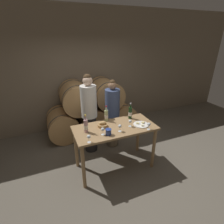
% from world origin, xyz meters
% --- Properties ---
extents(ground_plane, '(10.00, 10.00, 0.00)m').
position_xyz_m(ground_plane, '(0.00, 0.00, 0.00)').
color(ground_plane, '#665E51').
extents(stone_wall_back, '(10.00, 0.12, 3.20)m').
position_xyz_m(stone_wall_back, '(0.00, 2.13, 1.60)').
color(stone_wall_back, '#7F705B').
rests_on(stone_wall_back, ground_plane).
extents(barrel_stack, '(2.38, 0.89, 1.45)m').
position_xyz_m(barrel_stack, '(0.00, 1.56, 0.65)').
color(barrel_stack, tan).
rests_on(barrel_stack, ground_plane).
extents(tasting_table, '(1.54, 0.72, 0.92)m').
position_xyz_m(tasting_table, '(0.00, 0.00, 0.79)').
color(tasting_table, '#99754C').
rests_on(tasting_table, ground_plane).
extents(person_left, '(0.34, 0.34, 1.80)m').
position_xyz_m(person_left, '(-0.28, 0.75, 0.92)').
color(person_left, '#232326').
rests_on(person_left, ground_plane).
extents(person_right, '(0.33, 0.33, 1.63)m').
position_xyz_m(person_right, '(0.26, 0.75, 0.83)').
color(person_right, '#756651').
rests_on(person_right, ground_plane).
extents(wine_bottle_red, '(0.07, 0.07, 0.34)m').
position_xyz_m(wine_bottle_red, '(0.44, 0.23, 1.05)').
color(wine_bottle_red, '#193819').
rests_on(wine_bottle_red, tasting_table).
extents(wine_bottle_white, '(0.07, 0.07, 0.32)m').
position_xyz_m(wine_bottle_white, '(-0.05, 0.31, 1.04)').
color(wine_bottle_white, '#ADBC7F').
rests_on(wine_bottle_white, tasting_table).
extents(wine_bottle_rose, '(0.07, 0.07, 0.34)m').
position_xyz_m(wine_bottle_rose, '(-0.54, 0.03, 1.05)').
color(wine_bottle_rose, '#BC8E93').
rests_on(wine_bottle_rose, tasting_table).
extents(blue_crock, '(0.11, 0.11, 0.11)m').
position_xyz_m(blue_crock, '(-0.21, -0.20, 0.98)').
color(blue_crock, navy).
rests_on(blue_crock, tasting_table).
extents(bread_basket, '(0.19, 0.19, 0.11)m').
position_xyz_m(bread_basket, '(-0.21, 0.11, 0.96)').
color(bread_basket, '#A87F4C').
rests_on(bread_basket, tasting_table).
extents(cheese_plate, '(0.29, 0.29, 0.04)m').
position_xyz_m(cheese_plate, '(0.50, -0.11, 0.93)').
color(cheese_plate, white).
rests_on(cheese_plate, tasting_table).
extents(wine_glass_far_left, '(0.06, 0.06, 0.14)m').
position_xyz_m(wine_glass_far_left, '(-0.58, -0.31, 1.02)').
color(wine_glass_far_left, white).
rests_on(wine_glass_far_left, tasting_table).
extents(wine_glass_left, '(0.06, 0.06, 0.14)m').
position_xyz_m(wine_glass_left, '(-0.30, -0.17, 1.02)').
color(wine_glass_left, white).
rests_on(wine_glass_left, tasting_table).
extents(wine_glass_center, '(0.06, 0.06, 0.14)m').
position_xyz_m(wine_glass_center, '(0.02, -0.18, 1.02)').
color(wine_glass_center, white).
rests_on(wine_glass_center, tasting_table).
extents(wine_glass_right, '(0.06, 0.06, 0.14)m').
position_xyz_m(wine_glass_right, '(0.27, -0.08, 1.02)').
color(wine_glass_right, white).
rests_on(wine_glass_right, tasting_table).
extents(wine_glass_far_right, '(0.06, 0.06, 0.14)m').
position_xyz_m(wine_glass_far_right, '(0.53, -0.31, 1.02)').
color(wine_glass_far_right, white).
rests_on(wine_glass_far_right, tasting_table).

